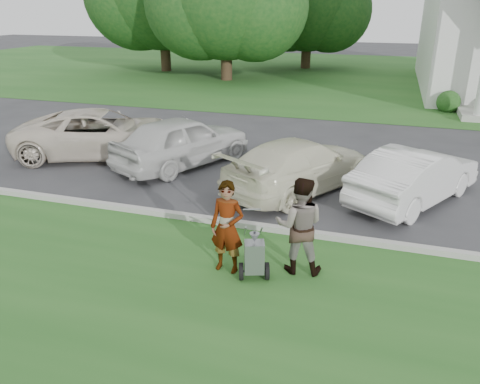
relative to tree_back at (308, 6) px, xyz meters
The scene contains 13 objects.
ground 30.62m from the tree_back, 82.38° to the right, with size 120.00×120.00×0.00m, color #333335.
grass_strip 33.57m from the tree_back, 83.07° to the right, with size 80.00×7.00×0.01m, color #22551D.
church_lawn 6.88m from the tree_back, 36.69° to the right, with size 80.00×30.00×0.01m, color #22551D.
curb 30.07m from the tree_back, 82.24° to the right, with size 80.00×0.18×0.15m, color #9E9E93.
tree_back is the anchor object (origin of this frame).
striping_cart 32.09m from the tree_back, 81.54° to the right, with size 0.80×1.20×1.04m.
person_left 31.81m from the tree_back, 82.54° to the right, with size 0.67×0.44×1.83m, color #999999.
person_right 31.61m from the tree_back, 80.09° to the right, with size 0.93×0.72×1.91m, color #999999.
parking_meter_near 30.24m from the tree_back, 83.20° to the right, with size 0.09×0.08×1.25m.
car_a 25.98m from the tree_back, 95.26° to the right, with size 2.60×5.63×1.56m, color beige.
car_b 25.96m from the tree_back, 88.56° to the right, with size 1.90×4.73×1.61m, color silver.
car_c 27.33m from the tree_back, 80.19° to the right, with size 2.00×4.93×1.43m, color beige.
car_d 27.94m from the tree_back, 74.03° to the right, with size 1.52×4.35×1.43m, color silver.
Camera 1 is at (2.71, -8.80, 4.83)m, focal length 35.00 mm.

